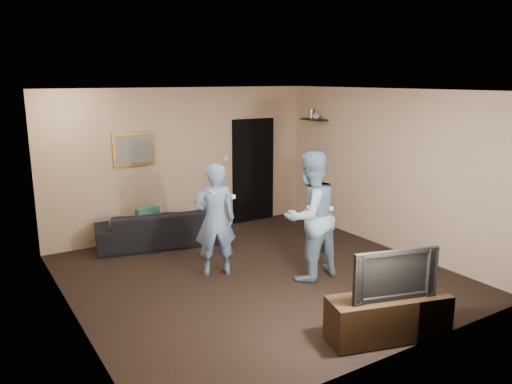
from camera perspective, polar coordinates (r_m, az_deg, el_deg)
ground at (r=7.23m, az=0.20°, el=-9.53°), size 5.00×5.00×0.00m
ceiling at (r=6.68m, az=0.22°, el=11.55°), size 5.00×5.00×0.04m
wall_back at (r=9.02m, az=-8.31°, el=3.47°), size 5.00×0.04×2.60m
wall_front at (r=4.98m, az=15.79°, el=-4.66°), size 5.00×0.04×2.60m
wall_left at (r=5.93m, az=-20.69°, el=-2.18°), size 0.04×5.00×2.60m
wall_right at (r=8.42m, az=14.78°, el=2.50°), size 0.04×5.00×2.60m
sofa at (r=8.56m, az=-11.04°, el=-4.02°), size 2.18×1.24×0.60m
throw_pillow at (r=8.45m, az=-12.27°, el=-3.03°), size 0.42×0.22×0.40m
painting_frame at (r=8.63m, az=-13.79°, el=4.82°), size 0.72×0.05×0.57m
painting_canvas at (r=8.60m, az=-13.74°, el=4.80°), size 0.62×0.01×0.47m
doorway at (r=9.70m, az=-0.33°, el=2.47°), size 0.90×0.06×2.00m
light_switch at (r=9.36m, az=-3.48°, el=3.93°), size 0.08×0.02×0.12m
wall_shelf at (r=9.57m, az=6.65°, el=8.22°), size 0.20×0.60×0.03m
shelf_vase at (r=9.52m, az=6.89°, el=8.75°), size 0.17×0.17×0.16m
shelf_figurine at (r=9.63m, az=6.35°, el=8.88°), size 0.06×0.06×0.18m
tv_console at (r=5.71m, az=14.87°, el=-13.63°), size 1.40×0.78×0.47m
television at (r=5.50m, az=15.18°, el=-8.83°), size 0.96×0.39×0.55m
wii_player_left at (r=7.06m, az=-4.71°, el=-3.18°), size 0.68×0.56×1.62m
wii_player_right at (r=6.92m, az=6.20°, el=-2.73°), size 0.95×0.77×1.80m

